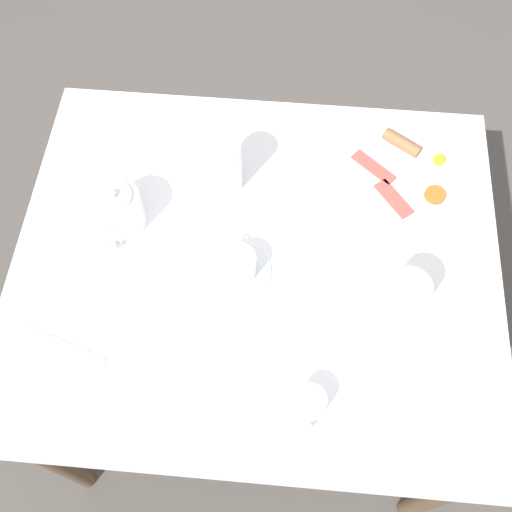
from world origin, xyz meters
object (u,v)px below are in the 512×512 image
teapot_near (118,210)px  fork_by_plate (64,345)px  teacup_with_saucer_left (237,266)px  creamer_jug (309,404)px  water_glass_tall (403,300)px  knife_by_plate (409,397)px  breakfast_plate (408,174)px  water_glass_short (223,164)px

teapot_near → fork_by_plate: bearing=174.9°
teacup_with_saucer_left → creamer_jug: 0.31m
teacup_with_saucer_left → water_glass_tall: (0.06, 0.32, 0.04)m
teacup_with_saucer_left → knife_by_plate: size_ratio=0.70×
breakfast_plate → fork_by_plate: 0.81m
water_glass_short → fork_by_plate: 0.49m
knife_by_plate → fork_by_plate: bearing=-93.7°
knife_by_plate → water_glass_short: bearing=-138.5°
water_glass_tall → knife_by_plate: bearing=6.4°
teapot_near → water_glass_tall: 0.60m
teapot_near → water_glass_tall: bearing=-98.6°
teacup_with_saucer_left → teapot_near: bearing=-110.7°
breakfast_plate → fork_by_plate: bearing=-55.8°
breakfast_plate → water_glass_tall: (0.33, -0.03, 0.06)m
water_glass_short → fork_by_plate: size_ratio=0.83×
water_glass_tall → fork_by_plate: size_ratio=0.73×
water_glass_tall → teapot_near: bearing=-105.3°
teapot_near → water_glass_short: (-0.12, 0.21, 0.02)m
breakfast_plate → water_glass_short: 0.41m
creamer_jug → fork_by_plate: (-0.08, -0.47, -0.02)m
breakfast_plate → water_glass_short: water_glass_short is taller
water_glass_tall → water_glass_short: size_ratio=0.89×
teacup_with_saucer_left → knife_by_plate: bearing=56.3°
breakfast_plate → teacup_with_saucer_left: teacup_with_saucer_left is taller
breakfast_plate → water_glass_short: (0.05, -0.40, 0.06)m
teacup_with_saucer_left → fork_by_plate: (0.19, -0.32, -0.02)m
teapot_near → knife_by_plate: size_ratio=0.94×
knife_by_plate → teapot_near: bearing=-118.5°
water_glass_short → knife_by_plate: bearing=41.5°
creamer_jug → knife_by_plate: (-0.04, 0.18, -0.02)m
fork_by_plate → water_glass_short: bearing=146.5°
water_glass_tall → teacup_with_saucer_left: bearing=-100.8°
breakfast_plate → creamer_jug: 0.57m
creamer_jug → knife_by_plate: bearing=100.8°
water_glass_tall → creamer_jug: 0.26m
breakfast_plate → water_glass_tall: size_ratio=2.33×
breakfast_plate → water_glass_tall: bearing=-5.3°
teapot_near → creamer_jug: bearing=-124.4°
fork_by_plate → breakfast_plate: bearing=124.2°
teacup_with_saucer_left → water_glass_short: water_glass_short is taller
water_glass_tall → creamer_jug: (0.20, -0.17, -0.04)m
teacup_with_saucer_left → fork_by_plate: teacup_with_saucer_left is taller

